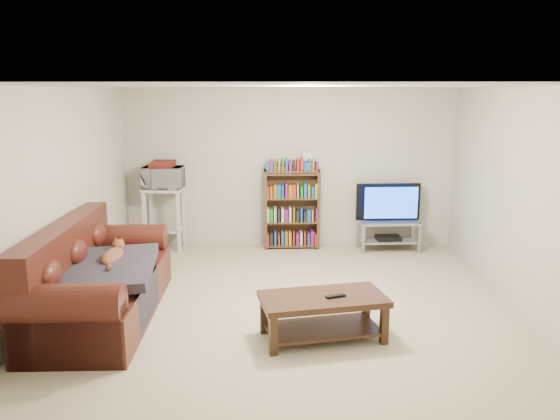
{
  "coord_description": "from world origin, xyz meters",
  "views": [
    {
      "loc": [
        0.0,
        -5.8,
        2.34
      ],
      "look_at": [
        -0.1,
        0.4,
        1.0
      ],
      "focal_mm": 35.0,
      "sensor_mm": 36.0,
      "label": 1
    }
  ],
  "objects_px": {
    "tv_stand": "(388,230)",
    "bookshelf": "(292,208)",
    "coffee_table": "(323,309)",
    "sofa": "(94,285)"
  },
  "relations": [
    {
      "from": "tv_stand",
      "to": "bookshelf",
      "type": "relative_size",
      "value": 0.77
    },
    {
      "from": "coffee_table",
      "to": "tv_stand",
      "type": "distance_m",
      "value": 3.26
    },
    {
      "from": "bookshelf",
      "to": "tv_stand",
      "type": "bearing_deg",
      "value": -7.76
    },
    {
      "from": "coffee_table",
      "to": "tv_stand",
      "type": "relative_size",
      "value": 1.4
    },
    {
      "from": "tv_stand",
      "to": "bookshelf",
      "type": "distance_m",
      "value": 1.5
    },
    {
      "from": "coffee_table",
      "to": "bookshelf",
      "type": "bearing_deg",
      "value": 81.98
    },
    {
      "from": "sofa",
      "to": "bookshelf",
      "type": "xyz_separation_m",
      "value": [
        2.1,
        2.68,
        0.27
      ]
    },
    {
      "from": "sofa",
      "to": "tv_stand",
      "type": "bearing_deg",
      "value": 32.93
    },
    {
      "from": "sofa",
      "to": "bookshelf",
      "type": "height_order",
      "value": "bookshelf"
    },
    {
      "from": "bookshelf",
      "to": "sofa",
      "type": "bearing_deg",
      "value": -131.12
    }
  ]
}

